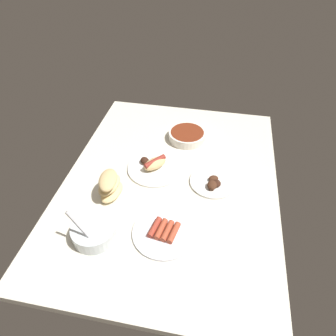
{
  "coord_description": "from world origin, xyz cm",
  "views": [
    {
      "loc": [
        91.47,
        16.64,
        91.45
      ],
      "look_at": [
        -4.45,
        -1.91,
        3.0
      ],
      "focal_mm": 32.39,
      "sensor_mm": 36.0,
      "label": 1
    }
  ],
  "objects": [
    {
      "name": "ground_plane",
      "position": [
        0.0,
        0.0,
        -1.5
      ],
      "size": [
        120.0,
        90.0,
        3.0
      ],
      "primitive_type": "cube",
      "color": "silver"
    },
    {
      "name": "plate_sausages",
      "position": [
        27.37,
        2.82,
        0.89
      ],
      "size": [
        23.13,
        23.13,
        3.21
      ],
      "color": "white",
      "rests_on": "ground_plane"
    },
    {
      "name": "plate_grilled_meat",
      "position": [
        -1.58,
        18.11,
        0.91
      ],
      "size": [
        19.64,
        19.64,
        3.85
      ],
      "color": "white",
      "rests_on": "ground_plane"
    },
    {
      "name": "plate_hotdog_assembled",
      "position": [
        -6.16,
        -8.35,
        1.62
      ],
      "size": [
        24.5,
        24.5,
        5.61
      ],
      "color": "white",
      "rests_on": "ground_plane"
    },
    {
      "name": "bread_stack",
      "position": [
        12.86,
        -22.18,
        5.4
      ],
      "size": [
        14.43,
        9.92,
        10.8
      ],
      "color": "#E5C689",
      "rests_on": "ground_plane"
    },
    {
      "name": "bowl_coleslaw",
      "position": [
        33.37,
        -21.34,
        3.02
      ],
      "size": [
        15.78,
        15.78,
        15.41
      ],
      "color": "silver",
      "rests_on": "ground_plane"
    },
    {
      "name": "bowl_chili",
      "position": [
        -30.85,
        2.69,
        2.4
      ],
      "size": [
        18.27,
        18.27,
        4.36
      ],
      "color": "white",
      "rests_on": "ground_plane"
    }
  ]
}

